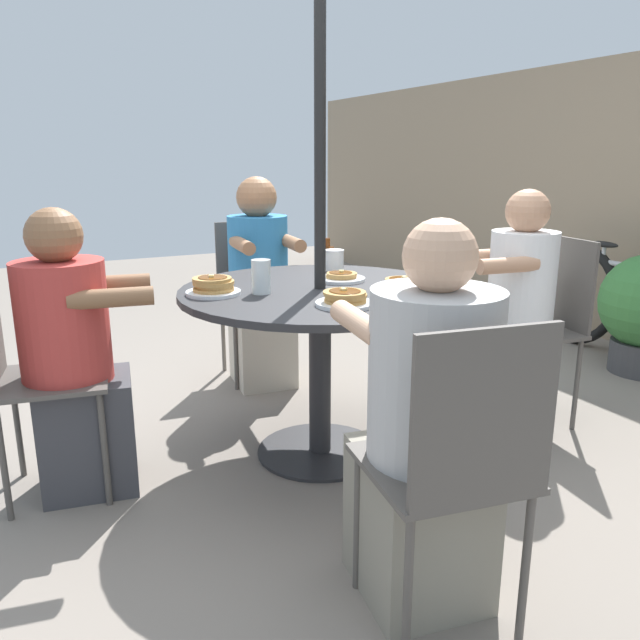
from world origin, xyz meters
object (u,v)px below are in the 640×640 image
(patio_chair_north, at_px, (543,317))
(syrup_bottle, at_px, (327,256))
(patio_table, at_px, (320,318))
(pancake_plate_d, at_px, (213,287))
(diner_east, at_px, (260,290))
(diner_south, at_px, (76,366))
(bicycle, at_px, (625,303))
(pancake_plate_b, at_px, (403,285))
(diner_west, at_px, (426,437))
(patio_chair_east, at_px, (253,288))
(diner_north, at_px, (514,320))
(drinking_glass_a, at_px, (261,277))
(coffee_cup, at_px, (334,260))
(patio_chair_west, at_px, (457,460))
(pancake_plate_c, at_px, (341,277))
(patio_chair_south, at_px, (27,366))
(pancake_plate_a, at_px, (345,299))

(patio_chair_north, distance_m, syrup_bottle, 1.10)
(patio_table, distance_m, pancake_plate_d, 0.47)
(diner_east, xyz_separation_m, pancake_plate_d, (0.89, -0.55, 0.24))
(diner_south, distance_m, bicycle, 3.37)
(pancake_plate_b, bearing_deg, diner_west, -30.00)
(patio_chair_east, height_order, diner_west, diner_west)
(diner_north, height_order, bicycle, diner_north)
(diner_west, distance_m, pancake_plate_b, 0.96)
(syrup_bottle, bearing_deg, drinking_glass_a, -51.06)
(diner_east, bearing_deg, coffee_cup, 108.95)
(patio_chair_west, relative_size, bicycle, 0.60)
(pancake_plate_b, bearing_deg, patio_table, -119.78)
(diner_west, bearing_deg, patio_chair_north, 41.11)
(syrup_bottle, relative_size, drinking_glass_a, 1.06)
(coffee_cup, xyz_separation_m, drinking_glass_a, (0.32, -0.51, 0.02))
(patio_chair_east, bearing_deg, diner_south, 48.38)
(pancake_plate_c, distance_m, coffee_cup, 0.26)
(patio_chair_south, relative_size, drinking_glass_a, 6.66)
(diner_west, height_order, syrup_bottle, diner_west)
(diner_north, relative_size, bicycle, 0.75)
(patio_chair_west, distance_m, pancake_plate_d, 1.28)
(syrup_bottle, bearing_deg, patio_chair_north, 55.31)
(pancake_plate_d, bearing_deg, diner_east, 148.19)
(patio_table, xyz_separation_m, patio_chair_north, (0.16, 1.15, -0.09))
(patio_table, relative_size, patio_chair_south, 1.29)
(diner_east, bearing_deg, patio_chair_west, 88.67)
(patio_chair_west, bearing_deg, patio_chair_north, 45.61)
(diner_south, bearing_deg, diner_west, 45.21)
(diner_east, relative_size, patio_chair_west, 1.30)
(patio_chair_north, height_order, syrup_bottle, patio_chair_north)
(syrup_bottle, xyz_separation_m, bicycle, (0.13, 2.12, -0.44))
(diner_south, distance_m, coffee_cup, 1.28)
(diner_south, bearing_deg, pancake_plate_b, 84.78)
(drinking_glass_a, bearing_deg, diner_south, -101.38)
(diner_west, relative_size, bicycle, 0.75)
(patio_table, distance_m, drinking_glass_a, 0.32)
(patio_chair_north, distance_m, coffee_cup, 1.06)
(pancake_plate_b, bearing_deg, diner_north, 92.90)
(diner_south, relative_size, syrup_bottle, 7.65)
(pancake_plate_d, bearing_deg, bicycle, 94.51)
(diner_west, bearing_deg, pancake_plate_d, 113.85)
(patio_chair_north, relative_size, pancake_plate_a, 4.16)
(patio_chair_south, relative_size, pancake_plate_b, 4.16)
(bicycle, bearing_deg, diner_north, -72.80)
(pancake_plate_d, relative_size, coffee_cup, 2.16)
(patio_table, bearing_deg, pancake_plate_a, -10.77)
(diner_north, height_order, patio_chair_west, diner_north)
(diner_north, xyz_separation_m, patio_chair_south, (-0.33, -2.12, -0.00))
(patio_chair_west, xyz_separation_m, coffee_cup, (-1.49, 0.44, 0.28))
(patio_chair_south, relative_size, pancake_plate_a, 4.16)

